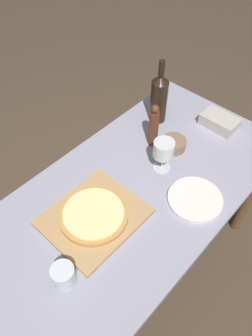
% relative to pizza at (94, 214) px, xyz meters
% --- Properties ---
extents(ground_plane, '(12.00, 12.00, 0.00)m').
position_rel_pizza_xyz_m(ground_plane, '(0.02, 0.14, -0.79)').
color(ground_plane, '#4C3D2D').
extents(dining_table, '(0.73, 1.59, 0.76)m').
position_rel_pizza_xyz_m(dining_table, '(0.02, 0.14, -0.13)').
color(dining_table, '#9393A8').
rests_on(dining_table, ground_plane).
extents(cutting_board, '(0.31, 0.37, 0.02)m').
position_rel_pizza_xyz_m(cutting_board, '(0.00, 0.00, -0.02)').
color(cutting_board, tan).
rests_on(cutting_board, dining_table).
extents(pizza, '(0.27, 0.27, 0.02)m').
position_rel_pizza_xyz_m(pizza, '(0.00, 0.00, 0.00)').
color(pizza, '#C68947').
rests_on(pizza, cutting_board).
extents(wine_bottle, '(0.08, 0.08, 0.33)m').
position_rel_pizza_xyz_m(wine_bottle, '(-0.19, 0.63, 0.10)').
color(wine_bottle, black).
rests_on(wine_bottle, dining_table).
extents(pepper_mill, '(0.04, 0.04, 0.22)m').
position_rel_pizza_xyz_m(pepper_mill, '(-0.10, 0.48, 0.08)').
color(pepper_mill, '#5B2D19').
rests_on(pepper_mill, dining_table).
extents(wine_glass, '(0.09, 0.09, 0.15)m').
position_rel_pizza_xyz_m(wine_glass, '(0.03, 0.39, 0.08)').
color(wine_glass, silver).
rests_on(wine_glass, dining_table).
extents(small_bowl, '(0.11, 0.11, 0.05)m').
position_rel_pizza_xyz_m(small_bowl, '(-0.00, 0.52, -0.00)').
color(small_bowl, '#84664C').
rests_on(small_bowl, dining_table).
extents(drinking_tumbler, '(0.08, 0.08, 0.08)m').
position_rel_pizza_xyz_m(drinking_tumbler, '(0.10, -0.24, 0.01)').
color(drinking_tumbler, silver).
rests_on(drinking_tumbler, dining_table).
extents(dinner_plate, '(0.23, 0.23, 0.01)m').
position_rel_pizza_xyz_m(dinner_plate, '(0.24, 0.34, -0.02)').
color(dinner_plate, white).
rests_on(dinner_plate, dining_table).
extents(food_container, '(0.18, 0.11, 0.06)m').
position_rel_pizza_xyz_m(food_container, '(0.07, 0.79, -0.00)').
color(food_container, '#BCB7AD').
rests_on(food_container, dining_table).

